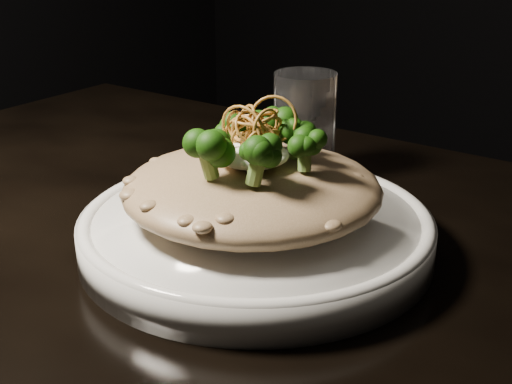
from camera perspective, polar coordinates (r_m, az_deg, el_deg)
table at (r=0.67m, az=-3.92°, el=-11.34°), size 1.10×0.80×0.75m
plate at (r=0.63m, az=-0.00°, el=-3.30°), size 0.31×0.31×0.03m
risotto at (r=0.62m, az=-0.32°, el=0.29°), size 0.23×0.23×0.05m
broccoli at (r=0.59m, az=0.03°, el=4.74°), size 0.16×0.16×0.06m
cheese at (r=0.60m, az=-0.29°, el=3.00°), size 0.06×0.06×0.02m
shallots at (r=0.60m, az=0.01°, el=5.60°), size 0.05×0.05×0.03m
drinking_glass at (r=0.78m, az=3.89°, el=5.21°), size 0.08×0.08×0.12m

